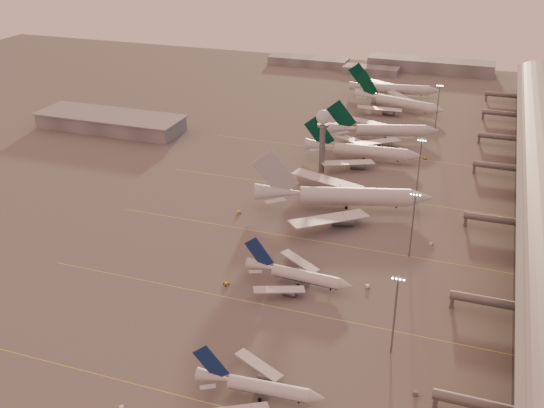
% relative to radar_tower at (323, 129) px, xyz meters
% --- Properties ---
extents(ground, '(700.00, 700.00, 0.00)m').
position_rel_radar_tower_xyz_m(ground, '(-5.00, -120.00, -20.95)').
color(ground, '#514E4E').
rests_on(ground, ground).
extents(taxiway_markings, '(180.00, 185.25, 0.02)m').
position_rel_radar_tower_xyz_m(taxiway_markings, '(25.00, -64.00, -20.94)').
color(taxiway_markings, '#DED64E').
rests_on(taxiway_markings, ground).
extents(hangar, '(82.00, 27.00, 8.50)m').
position_rel_radar_tower_xyz_m(hangar, '(-125.00, 20.00, -16.63)').
color(hangar, slate).
rests_on(hangar, ground).
extents(radar_tower, '(6.40, 6.40, 31.10)m').
position_rel_radar_tower_xyz_m(radar_tower, '(0.00, 0.00, 0.00)').
color(radar_tower, slate).
rests_on(radar_tower, ground).
extents(mast_a, '(3.60, 0.56, 25.00)m').
position_rel_radar_tower_xyz_m(mast_a, '(53.00, -120.00, -7.21)').
color(mast_a, slate).
rests_on(mast_a, ground).
extents(mast_b, '(3.60, 0.56, 25.00)m').
position_rel_radar_tower_xyz_m(mast_b, '(50.00, -65.00, -7.21)').
color(mast_b, slate).
rests_on(mast_b, ground).
extents(mast_c, '(3.60, 0.56, 25.00)m').
position_rel_radar_tower_xyz_m(mast_c, '(45.00, -10.00, -7.21)').
color(mast_c, slate).
rests_on(mast_c, ground).
extents(mast_d, '(3.60, 0.56, 25.00)m').
position_rel_radar_tower_xyz_m(mast_d, '(43.00, 80.00, -7.21)').
color(mast_d, slate).
rests_on(mast_d, ground).
extents(distant_horizon, '(165.00, 37.50, 9.00)m').
position_rel_radar_tower_xyz_m(distant_horizon, '(-2.38, 205.14, -17.06)').
color(distant_horizon, slate).
rests_on(distant_horizon, ground).
extents(narrowbody_near, '(34.34, 27.34, 13.41)m').
position_rel_radar_tower_xyz_m(narrowbody_near, '(24.49, -148.68, -18.23)').
color(narrowbody_near, silver).
rests_on(narrowbody_near, ground).
extents(narrowbody_mid, '(37.38, 29.80, 14.60)m').
position_rel_radar_tower_xyz_m(narrowbody_mid, '(18.27, -95.41, -17.99)').
color(narrowbody_mid, silver).
rests_on(narrowbody_mid, ground).
extents(widebody_white, '(70.66, 55.85, 25.50)m').
position_rel_radar_tower_xyz_m(widebody_white, '(19.02, -36.05, -16.53)').
color(widebody_white, silver).
rests_on(widebody_white, ground).
extents(greentail_a, '(57.08, 45.98, 20.72)m').
position_rel_radar_tower_xyz_m(greentail_a, '(15.12, 19.78, -17.29)').
color(greentail_a, silver).
rests_on(greentail_a, ground).
extents(greentail_b, '(57.05, 45.37, 21.40)m').
position_rel_radar_tower_xyz_m(greentail_b, '(19.04, 52.83, -17.17)').
color(greentail_b, silver).
rests_on(greentail_b, ground).
extents(greentail_c, '(56.49, 44.96, 21.12)m').
position_rel_radar_tower_xyz_m(greentail_c, '(18.44, 106.17, -17.22)').
color(greentail_c, silver).
rests_on(greentail_c, ground).
extents(greentail_d, '(57.70, 46.23, 21.09)m').
position_rel_radar_tower_xyz_m(greentail_d, '(10.98, 135.33, -17.22)').
color(greentail_d, silver).
rests_on(greentail_d, ground).
extents(gsv_truck_a, '(5.22, 4.95, 2.14)m').
position_rel_radar_tower_xyz_m(gsv_truck_a, '(-5.82, -163.87, -19.86)').
color(gsv_truck_a, white).
rests_on(gsv_truck_a, ground).
extents(gsv_catering_a, '(6.04, 3.45, 4.68)m').
position_rel_radar_tower_xyz_m(gsv_catering_a, '(61.99, -134.76, -18.61)').
color(gsv_catering_a, slate).
rests_on(gsv_catering_a, ground).
extents(gsv_tug_mid, '(4.00, 3.83, 0.99)m').
position_rel_radar_tower_xyz_m(gsv_tug_mid, '(-3.79, -103.63, -20.44)').
color(gsv_tug_mid, gold).
rests_on(gsv_tug_mid, ground).
extents(gsv_truck_b, '(6.15, 2.96, 2.38)m').
position_rel_radar_tower_xyz_m(gsv_truck_b, '(40.63, -89.85, -19.73)').
color(gsv_truck_b, white).
rests_on(gsv_truck_b, ground).
extents(gsv_truck_c, '(6.21, 5.70, 2.51)m').
position_rel_radar_tower_xyz_m(gsv_truck_c, '(-19.41, -53.09, -19.67)').
color(gsv_truck_c, gold).
rests_on(gsv_truck_c, ground).
extents(gsv_catering_b, '(4.83, 3.31, 3.64)m').
position_rel_radar_tower_xyz_m(gsv_catering_b, '(56.50, -54.06, -19.13)').
color(gsv_catering_b, white).
rests_on(gsv_catering_b, ground).
extents(gsv_tug_far, '(2.37, 3.31, 0.86)m').
position_rel_radar_tower_xyz_m(gsv_tug_far, '(11.96, -26.35, -20.51)').
color(gsv_tug_far, slate).
rests_on(gsv_tug_far, ground).
extents(gsv_truck_d, '(3.43, 6.38, 2.44)m').
position_rel_radar_tower_xyz_m(gsv_truck_d, '(-26.86, 6.24, -19.70)').
color(gsv_truck_d, gold).
rests_on(gsv_truck_d, ground).
extents(gsv_tug_hangar, '(3.67, 3.31, 0.90)m').
position_rel_radar_tower_xyz_m(gsv_tug_hangar, '(43.51, 31.44, -20.49)').
color(gsv_tug_hangar, gold).
rests_on(gsv_tug_hangar, ground).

